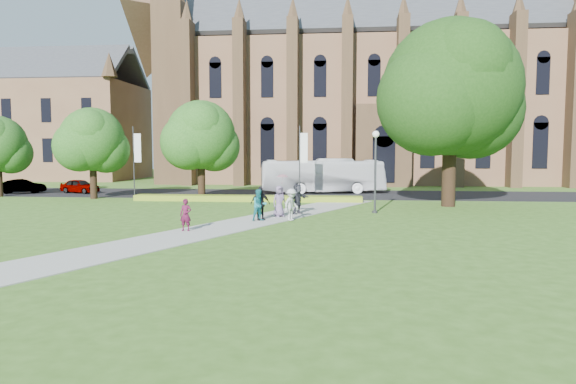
# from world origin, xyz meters

# --- Properties ---
(ground) EXTENTS (160.00, 160.00, 0.00)m
(ground) POSITION_xyz_m (0.00, 0.00, 0.00)
(ground) COLOR #395D1C
(ground) RESTS_ON ground
(road) EXTENTS (160.00, 10.00, 0.02)m
(road) POSITION_xyz_m (0.00, 20.00, 0.01)
(road) COLOR black
(road) RESTS_ON ground
(footpath) EXTENTS (15.58, 28.54, 0.04)m
(footpath) POSITION_xyz_m (0.00, 1.00, 0.02)
(footpath) COLOR #B2B2A8
(footpath) RESTS_ON ground
(flower_hedge) EXTENTS (18.00, 1.40, 0.45)m
(flower_hedge) POSITION_xyz_m (-2.00, 13.20, 0.23)
(flower_hedge) COLOR gold
(flower_hedge) RESTS_ON ground
(cathedral) EXTENTS (52.60, 18.25, 28.00)m
(cathedral) POSITION_xyz_m (10.00, 39.73, 12.98)
(cathedral) COLOR brown
(cathedral) RESTS_ON ground
(building_west) EXTENTS (22.00, 14.00, 18.30)m
(building_west) POSITION_xyz_m (-34.00, 42.00, 9.21)
(building_west) COLOR brown
(building_west) RESTS_ON ground
(streetlamp) EXTENTS (0.44, 0.44, 5.24)m
(streetlamp) POSITION_xyz_m (7.50, 6.50, 3.30)
(streetlamp) COLOR #38383D
(streetlamp) RESTS_ON ground
(large_tree) EXTENTS (9.60, 9.60, 13.20)m
(large_tree) POSITION_xyz_m (13.00, 11.00, 8.37)
(large_tree) COLOR #332114
(large_tree) RESTS_ON ground
(street_tree_0) EXTENTS (5.20, 5.20, 7.50)m
(street_tree_0) POSITION_xyz_m (-15.00, 14.00, 4.87)
(street_tree_0) COLOR #332114
(street_tree_0) RESTS_ON ground
(street_tree_1) EXTENTS (5.60, 5.60, 8.05)m
(street_tree_1) POSITION_xyz_m (-6.00, 14.50, 5.22)
(street_tree_1) COLOR #332114
(street_tree_1) RESTS_ON ground
(banner_pole_0) EXTENTS (0.70, 0.10, 6.00)m
(banner_pole_0) POSITION_xyz_m (2.11, 15.20, 3.39)
(banner_pole_0) COLOR #38383D
(banner_pole_0) RESTS_ON ground
(banner_pole_1) EXTENTS (0.70, 0.10, 6.00)m
(banner_pole_1) POSITION_xyz_m (-11.89, 15.20, 3.39)
(banner_pole_1) COLOR #38383D
(banner_pole_1) RESTS_ON ground
(tour_coach) EXTENTS (11.85, 4.95, 3.22)m
(tour_coach) POSITION_xyz_m (3.67, 21.37, 1.63)
(tour_coach) COLOR white
(tour_coach) RESTS_ON road
(car_0) EXTENTS (4.12, 2.64, 1.31)m
(car_0) POSITION_xyz_m (-18.86, 19.05, 0.67)
(car_0) COLOR gray
(car_0) RESTS_ON road
(car_1) EXTENTS (4.17, 2.49, 1.30)m
(car_1) POSITION_xyz_m (-24.05, 18.27, 0.67)
(car_1) COLOR gray
(car_1) RESTS_ON road
(pedestrian_0) EXTENTS (0.60, 0.41, 1.59)m
(pedestrian_0) POSITION_xyz_m (-2.31, -2.04, 0.84)
(pedestrian_0) COLOR #4F122E
(pedestrian_0) RESTS_ON footpath
(pedestrian_1) EXTENTS (1.09, 1.01, 1.79)m
(pedestrian_1) POSITION_xyz_m (0.75, 1.88, 0.93)
(pedestrian_1) COLOR #19747F
(pedestrian_1) RESTS_ON footpath
(pedestrian_2) EXTENTS (1.18, 1.34, 1.80)m
(pedestrian_2) POSITION_xyz_m (2.53, 2.23, 0.94)
(pedestrian_2) COLOR #B8B8B8
(pedestrian_2) RESTS_ON footpath
(pedestrian_3) EXTENTS (1.21, 0.86, 1.91)m
(pedestrian_3) POSITION_xyz_m (0.75, 2.20, 0.99)
(pedestrian_3) COLOR black
(pedestrian_3) RESTS_ON footpath
(pedestrian_4) EXTENTS (1.08, 1.03, 1.85)m
(pedestrian_4) POSITION_xyz_m (1.66, 3.82, 0.97)
(pedestrian_4) COLOR slate
(pedestrian_4) RESTS_ON footpath
(pedestrian_5) EXTENTS (1.42, 1.77, 1.89)m
(pedestrian_5) POSITION_xyz_m (2.64, 5.28, 0.98)
(pedestrian_5) COLOR #2A2B33
(pedestrian_5) RESTS_ON footpath
(parasol) EXTENTS (0.78, 0.78, 0.60)m
(parasol) POSITION_xyz_m (1.84, 3.92, 2.19)
(parasol) COLOR #ECA7AE
(parasol) RESTS_ON pedestrian_4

